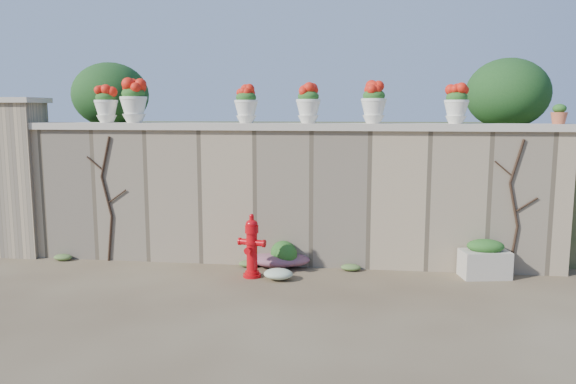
# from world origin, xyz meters

# --- Properties ---
(ground) EXTENTS (80.00, 80.00, 0.00)m
(ground) POSITION_xyz_m (0.00, 0.00, 0.00)
(ground) COLOR brown
(ground) RESTS_ON ground
(stone_wall) EXTENTS (8.00, 0.40, 2.00)m
(stone_wall) POSITION_xyz_m (0.00, 1.80, 1.00)
(stone_wall) COLOR #9D8868
(stone_wall) RESTS_ON ground
(wall_cap) EXTENTS (8.10, 0.52, 0.10)m
(wall_cap) POSITION_xyz_m (0.00, 1.80, 2.05)
(wall_cap) COLOR #BCB09F
(wall_cap) RESTS_ON stone_wall
(gate_pillar) EXTENTS (0.72, 0.72, 2.48)m
(gate_pillar) POSITION_xyz_m (-4.15, 1.80, 1.26)
(gate_pillar) COLOR #9D8868
(gate_pillar) RESTS_ON ground
(raised_fill) EXTENTS (9.00, 6.00, 2.00)m
(raised_fill) POSITION_xyz_m (0.00, 5.00, 1.00)
(raised_fill) COLOR #384C23
(raised_fill) RESTS_ON ground
(back_shrub_left) EXTENTS (1.30, 1.30, 1.10)m
(back_shrub_left) POSITION_xyz_m (-3.20, 3.00, 2.55)
(back_shrub_left) COLOR #143814
(back_shrub_left) RESTS_ON raised_fill
(back_shrub_right) EXTENTS (1.30, 1.30, 1.10)m
(back_shrub_right) POSITION_xyz_m (3.40, 3.00, 2.55)
(back_shrub_right) COLOR #143814
(back_shrub_right) RESTS_ON raised_fill
(vine_left) EXTENTS (0.60, 0.04, 1.91)m
(vine_left) POSITION_xyz_m (-2.67, 1.58, 0.99)
(vine_left) COLOR black
(vine_left) RESTS_ON ground
(vine_right) EXTENTS (0.60, 0.04, 1.91)m
(vine_right) POSITION_xyz_m (3.23, 1.58, 0.99)
(vine_right) COLOR black
(vine_right) RESTS_ON ground
(fire_hydrant) EXTENTS (0.38, 0.27, 0.88)m
(fire_hydrant) POSITION_xyz_m (-0.35, 1.03, 0.44)
(fire_hydrant) COLOR #BB070D
(fire_hydrant) RESTS_ON ground
(planter_box) EXTENTS (0.70, 0.49, 0.54)m
(planter_box) POSITION_xyz_m (2.83, 1.42, 0.25)
(planter_box) COLOR #BCB09F
(planter_box) RESTS_ON ground
(green_shrub) EXTENTS (0.52, 0.47, 0.50)m
(green_shrub) POSITION_xyz_m (0.04, 1.52, 0.25)
(green_shrub) COLOR #1E5119
(green_shrub) RESTS_ON ground
(magenta_clump) EXTENTS (0.98, 0.65, 0.26)m
(magenta_clump) POSITION_xyz_m (-0.14, 1.52, 0.13)
(magenta_clump) COLOR #B0237B
(magenta_clump) RESTS_ON ground
(white_flowers) EXTENTS (0.54, 0.43, 0.19)m
(white_flowers) POSITION_xyz_m (0.08, 0.96, 0.10)
(white_flowers) COLOR white
(white_flowers) RESTS_ON ground
(urn_pot_0) EXTENTS (0.35, 0.35, 0.55)m
(urn_pot_0) POSITION_xyz_m (-2.73, 1.80, 2.37)
(urn_pot_0) COLOR white
(urn_pot_0) RESTS_ON wall_cap
(urn_pot_1) EXTENTS (0.40, 0.40, 0.63)m
(urn_pot_1) POSITION_xyz_m (-2.29, 1.80, 2.41)
(urn_pot_1) COLOR white
(urn_pot_1) RESTS_ON wall_cap
(urn_pot_2) EXTENTS (0.34, 0.34, 0.54)m
(urn_pot_2) POSITION_xyz_m (-0.57, 1.80, 2.37)
(urn_pot_2) COLOR white
(urn_pot_2) RESTS_ON wall_cap
(urn_pot_3) EXTENTS (0.35, 0.35, 0.56)m
(urn_pot_3) POSITION_xyz_m (0.35, 1.80, 2.37)
(urn_pot_3) COLOR white
(urn_pot_3) RESTS_ON wall_cap
(urn_pot_4) EXTENTS (0.36, 0.36, 0.57)m
(urn_pot_4) POSITION_xyz_m (1.28, 1.80, 2.38)
(urn_pot_4) COLOR white
(urn_pot_4) RESTS_ON wall_cap
(urn_pot_5) EXTENTS (0.34, 0.34, 0.53)m
(urn_pot_5) POSITION_xyz_m (2.43, 1.80, 2.36)
(urn_pot_5) COLOR white
(urn_pot_5) RESTS_ON wall_cap
(terracotta_pot) EXTENTS (0.22, 0.22, 0.26)m
(terracotta_pot) POSITION_xyz_m (3.80, 1.80, 2.22)
(terracotta_pot) COLOR #BA5A39
(terracotta_pot) RESTS_ON wall_cap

